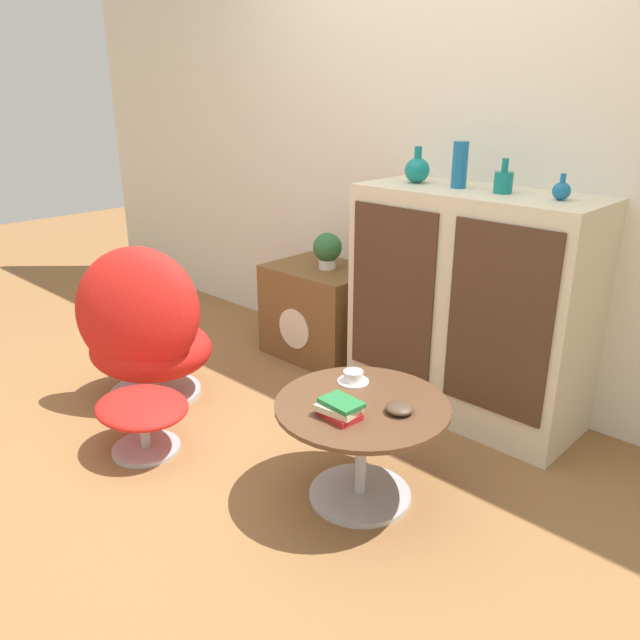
% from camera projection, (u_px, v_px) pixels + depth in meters
% --- Properties ---
extents(ground_plane, '(12.00, 12.00, 0.00)m').
position_uv_depth(ground_plane, '(239.00, 466.00, 2.69)').
color(ground_plane, olive).
extents(wall_back, '(6.40, 0.06, 2.60)m').
position_uv_depth(wall_back, '(439.00, 136.00, 3.18)').
color(wall_back, silver).
rests_on(wall_back, ground_plane).
extents(sideboard, '(1.13, 0.49, 1.10)m').
position_uv_depth(sideboard, '(469.00, 306.00, 2.99)').
color(sideboard, beige).
rests_on(sideboard, ground_plane).
extents(tv_console, '(0.63, 0.47, 0.55)m').
position_uv_depth(tv_console, '(322.00, 312.00, 3.73)').
color(tv_console, brown).
rests_on(tv_console, ground_plane).
extents(egg_chair, '(0.85, 0.84, 0.85)m').
position_uv_depth(egg_chair, '(144.00, 332.00, 3.14)').
color(egg_chair, '#B7B7BC').
rests_on(egg_chair, ground_plane).
extents(ottoman, '(0.45, 0.38, 0.26)m').
position_uv_depth(ottoman, '(142.00, 412.00, 2.74)').
color(ottoman, '#B7B7BC').
rests_on(ottoman, ground_plane).
extents(coffee_table, '(0.67, 0.67, 0.42)m').
position_uv_depth(coffee_table, '(361.00, 433.00, 2.39)').
color(coffee_table, '#B7B7BC').
rests_on(coffee_table, ground_plane).
extents(vase_leftmost, '(0.12, 0.12, 0.17)m').
position_uv_depth(vase_leftmost, '(417.00, 170.00, 3.00)').
color(vase_leftmost, '#147A75').
rests_on(vase_leftmost, sideboard).
extents(vase_inner_left, '(0.07, 0.07, 0.21)m').
position_uv_depth(vase_inner_left, '(460.00, 165.00, 2.84)').
color(vase_inner_left, '#196699').
rests_on(vase_inner_left, sideboard).
extents(vase_inner_right, '(0.08, 0.08, 0.15)m').
position_uv_depth(vase_inner_right, '(504.00, 181.00, 2.71)').
color(vase_inner_right, '#147A75').
rests_on(vase_inner_right, sideboard).
extents(vase_rightmost, '(0.07, 0.07, 0.11)m').
position_uv_depth(vase_rightmost, '(562.00, 191.00, 2.55)').
color(vase_rightmost, '#196699').
rests_on(vase_rightmost, sideboard).
extents(potted_plant, '(0.17, 0.17, 0.21)m').
position_uv_depth(potted_plant, '(327.00, 249.00, 3.57)').
color(potted_plant, silver).
rests_on(potted_plant, tv_console).
extents(teacup, '(0.13, 0.13, 0.05)m').
position_uv_depth(teacup, '(353.00, 378.00, 2.51)').
color(teacup, white).
rests_on(teacup, coffee_table).
extents(book_stack, '(0.16, 0.13, 0.06)m').
position_uv_depth(book_stack, '(339.00, 409.00, 2.24)').
color(book_stack, red).
rests_on(book_stack, coffee_table).
extents(bowl, '(0.10, 0.10, 0.04)m').
position_uv_depth(bowl, '(400.00, 408.00, 2.27)').
color(bowl, '#4C3828').
rests_on(bowl, coffee_table).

